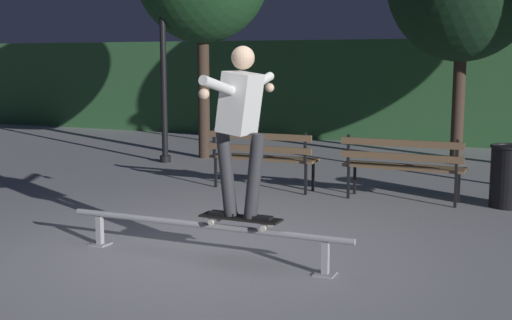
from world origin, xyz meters
TOP-DOWN VIEW (x-y plane):
  - ground_plane at (0.00, 0.00)m, footprint 90.00×90.00m
  - hedge_backdrop at (0.00, 9.90)m, footprint 24.00×1.20m
  - grind_rail at (-0.00, -0.08)m, footprint 2.93×0.18m
  - skateboard at (0.38, -0.08)m, footprint 0.78×0.22m
  - skateboarder at (0.39, -0.08)m, footprint 0.62×1.41m
  - park_bench_leftmost at (-0.81, 3.22)m, footprint 1.60×0.42m
  - park_bench_left_center at (1.21, 3.22)m, footprint 1.60×0.42m
  - lamp_post_left at (-3.46, 4.93)m, footprint 0.32×0.32m
  - trash_can at (2.54, 3.45)m, footprint 0.52×0.52m

SIDE VIEW (x-z plane):
  - ground_plane at x=0.00m, z-range 0.00..0.00m
  - grind_rail at x=0.00m, z-range 0.10..0.46m
  - trash_can at x=2.54m, z-range 0.01..0.81m
  - skateboard at x=0.38m, z-range 0.38..0.47m
  - park_bench_leftmost at x=-0.81m, z-range 0.10..0.98m
  - park_bench_left_center at x=1.21m, z-range 0.10..0.98m
  - hedge_backdrop at x=0.00m, z-range 0.00..2.31m
  - skateboarder at x=0.39m, z-range 0.59..2.14m
  - lamp_post_left at x=-3.46m, z-range 0.53..4.43m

